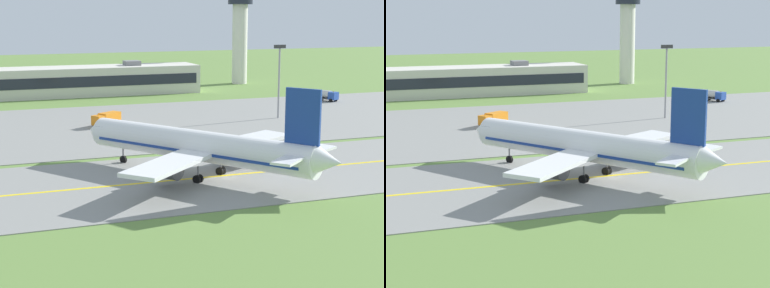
{
  "view_description": "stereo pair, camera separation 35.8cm",
  "coord_description": "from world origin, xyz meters",
  "views": [
    {
      "loc": [
        -32.19,
        -77.01,
        21.58
      ],
      "look_at": [
        -3.15,
        3.03,
        4.0
      ],
      "focal_mm": 61.24,
      "sensor_mm": 36.0,
      "label": 1
    },
    {
      "loc": [
        -31.85,
        -77.13,
        21.58
      ],
      "look_at": [
        -3.15,
        3.03,
        4.0
      ],
      "focal_mm": 61.24,
      "sensor_mm": 36.0,
      "label": 2
    }
  ],
  "objects": [
    {
      "name": "control_tower",
      "position": [
        46.91,
        99.96,
        16.78
      ],
      "size": [
        7.6,
        7.6,
        27.94
      ],
      "color": "silver",
      "rests_on": "ground"
    },
    {
      "name": "service_truck_fuel",
      "position": [
        -6.09,
        41.76,
        1.53
      ],
      "size": [
        6.13,
        5.03,
        2.6
      ],
      "color": "orange",
      "rests_on": "ground"
    },
    {
      "name": "traffic_cone_near_edge",
      "position": [
        14.35,
        13.27,
        0.3
      ],
      "size": [
        0.44,
        0.44,
        0.6
      ],
      "primitive_type": "cone",
      "color": "orange",
      "rests_on": "ground"
    },
    {
      "name": "apron_light_mast",
      "position": [
        28.53,
        39.45,
        9.33
      ],
      "size": [
        2.4,
        0.5,
        14.7
      ],
      "color": "gray",
      "rests_on": "ground"
    },
    {
      "name": "airplane_lead",
      "position": [
        -2.87,
        0.62,
        4.13
      ],
      "size": [
        29.1,
        34.8,
        12.7
      ],
      "color": "white",
      "rests_on": "ground"
    },
    {
      "name": "terminal_building",
      "position": [
        0.21,
        89.12,
        3.63
      ],
      "size": [
        56.29,
        11.78,
        8.43
      ],
      "color": "beige",
      "rests_on": "ground"
    },
    {
      "name": "taxiway_strip",
      "position": [
        0.0,
        0.0,
        0.05
      ],
      "size": [
        240.0,
        28.0,
        0.1
      ],
      "primitive_type": "cube",
      "color": "gray",
      "rests_on": "ground"
    },
    {
      "name": "ground_plane",
      "position": [
        0.0,
        0.0,
        0.0
      ],
      "size": [
        500.0,
        500.0,
        0.0
      ],
      "primitive_type": "plane",
      "color": "olive"
    },
    {
      "name": "taxiway_centreline",
      "position": [
        0.0,
        0.0,
        0.11
      ],
      "size": [
        220.0,
        0.6,
        0.01
      ],
      "primitive_type": "cube",
      "color": "yellow",
      "rests_on": "taxiway_strip"
    },
    {
      "name": "service_truck_baggage",
      "position": [
        50.76,
        57.88,
        1.53
      ],
      "size": [
        4.32,
        6.31,
        2.65
      ],
      "color": "#264CA5",
      "rests_on": "ground"
    },
    {
      "name": "apron_pad",
      "position": [
        10.0,
        42.0,
        0.05
      ],
      "size": [
        140.0,
        52.0,
        0.1
      ],
      "primitive_type": "cube",
      "color": "gray",
      "rests_on": "ground"
    }
  ]
}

